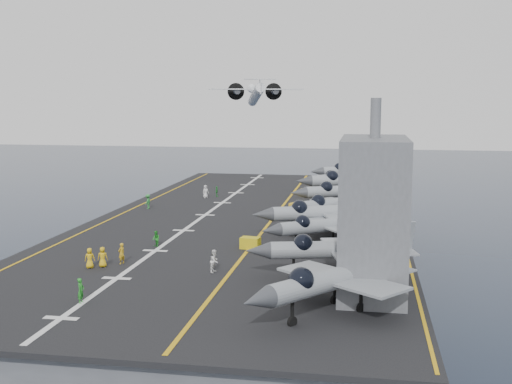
% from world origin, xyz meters
% --- Properties ---
extents(ground, '(500.00, 500.00, 0.00)m').
position_xyz_m(ground, '(0.00, 0.00, 0.00)').
color(ground, '#142135').
rests_on(ground, ground).
extents(hull, '(36.00, 90.00, 10.00)m').
position_xyz_m(hull, '(0.00, 0.00, 5.00)').
color(hull, '#56595E').
rests_on(hull, ground).
extents(flight_deck, '(38.00, 92.00, 0.40)m').
position_xyz_m(flight_deck, '(0.00, 0.00, 10.20)').
color(flight_deck, black).
rests_on(flight_deck, hull).
extents(foul_line, '(0.35, 90.00, 0.02)m').
position_xyz_m(foul_line, '(3.00, 0.00, 10.42)').
color(foul_line, gold).
rests_on(foul_line, flight_deck).
extents(landing_centerline, '(0.50, 90.00, 0.02)m').
position_xyz_m(landing_centerline, '(-6.00, 0.00, 10.42)').
color(landing_centerline, silver).
rests_on(landing_centerline, flight_deck).
extents(deck_edge_port, '(0.25, 90.00, 0.02)m').
position_xyz_m(deck_edge_port, '(-17.00, 0.00, 10.42)').
color(deck_edge_port, gold).
rests_on(deck_edge_port, flight_deck).
extents(deck_edge_stbd, '(0.25, 90.00, 0.02)m').
position_xyz_m(deck_edge_stbd, '(18.50, 0.00, 10.42)').
color(deck_edge_stbd, gold).
rests_on(deck_edge_stbd, flight_deck).
extents(island_superstructure, '(5.00, 10.00, 15.00)m').
position_xyz_m(island_superstructure, '(15.00, -30.00, 17.90)').
color(island_superstructure, '#56595E').
rests_on(island_superstructure, flight_deck).
extents(fighter_jet_0, '(16.86, 17.63, 5.11)m').
position_xyz_m(fighter_jet_0, '(12.34, -35.46, 12.96)').
color(fighter_jet_0, '#A1A8B0').
rests_on(fighter_jet_0, flight_deck).
extents(fighter_jet_1, '(15.98, 12.51, 4.91)m').
position_xyz_m(fighter_jet_1, '(12.37, -26.01, 12.86)').
color(fighter_jet_1, '#9CA5AC').
rests_on(fighter_jet_1, flight_deck).
extents(fighter_jet_2, '(15.78, 14.64, 4.56)m').
position_xyz_m(fighter_jet_2, '(10.66, -14.80, 12.68)').
color(fighter_jet_2, gray).
rests_on(fighter_jet_2, flight_deck).
extents(fighter_jet_3, '(17.79, 14.69, 5.30)m').
position_xyz_m(fighter_jet_3, '(10.51, -9.34, 13.05)').
color(fighter_jet_3, '#929BA2').
rests_on(fighter_jet_3, flight_deck).
extents(fighter_jet_4, '(17.03, 16.65, 4.97)m').
position_xyz_m(fighter_jet_4, '(11.28, -2.11, 12.89)').
color(fighter_jet_4, '#959BA6').
rests_on(fighter_jet_4, flight_deck).
extents(fighter_jet_5, '(17.70, 15.22, 5.18)m').
position_xyz_m(fighter_jet_5, '(12.20, 8.40, 12.99)').
color(fighter_jet_5, '#939AA2').
rests_on(fighter_jet_5, flight_deck).
extents(fighter_jet_6, '(18.44, 14.64, 5.62)m').
position_xyz_m(fighter_jet_6, '(12.88, 18.26, 13.21)').
color(fighter_jet_6, gray).
rests_on(fighter_jet_6, flight_deck).
extents(fighter_jet_7, '(16.61, 15.97, 4.82)m').
position_xyz_m(fighter_jet_7, '(11.19, 24.95, 12.81)').
color(fighter_jet_7, '#9FA7B0').
rests_on(fighter_jet_7, flight_deck).
extents(fighter_jet_8, '(17.69, 14.85, 5.23)m').
position_xyz_m(fighter_jet_8, '(12.93, 33.50, 13.01)').
color(fighter_jet_8, '#9AA2AB').
rests_on(fighter_jet_8, flight_deck).
extents(tow_cart_a, '(2.06, 1.50, 1.14)m').
position_xyz_m(tow_cart_a, '(3.10, -17.38, 10.97)').
color(tow_cart_a, gold).
rests_on(tow_cart_a, flight_deck).
extents(tow_cart_b, '(2.36, 2.00, 1.20)m').
position_xyz_m(tow_cart_b, '(5.58, 4.14, 11.00)').
color(tow_cart_b, gold).
rests_on(tow_cart_b, flight_deck).
extents(tow_cart_c, '(2.37, 1.99, 1.21)m').
position_xyz_m(tow_cart_c, '(5.68, 18.32, 11.01)').
color(tow_cart_c, gold).
rests_on(tow_cart_c, flight_deck).
extents(crew_0, '(1.25, 0.99, 1.84)m').
position_xyz_m(crew_0, '(-9.61, -27.24, 11.32)').
color(crew_0, gold).
rests_on(crew_0, flight_deck).
extents(crew_1, '(1.18, 1.37, 1.93)m').
position_xyz_m(crew_1, '(-7.41, -25.29, 11.36)').
color(crew_1, gold).
rests_on(crew_1, flight_deck).
extents(crew_2, '(1.16, 1.16, 1.65)m').
position_xyz_m(crew_2, '(-6.48, -18.26, 11.22)').
color(crew_2, green).
rests_on(crew_2, flight_deck).
extents(crew_3, '(0.92, 1.28, 2.00)m').
position_xyz_m(crew_3, '(-14.94, 3.45, 11.40)').
color(crew_3, '#2C8A37').
rests_on(crew_3, flight_deck).
extents(crew_4, '(0.93, 1.12, 1.59)m').
position_xyz_m(crew_4, '(-8.16, 15.80, 11.19)').
color(crew_4, '#268C33').
rests_on(crew_4, flight_deck).
extents(crew_5, '(1.39, 1.36, 1.95)m').
position_xyz_m(crew_5, '(-9.53, 14.23, 11.37)').
color(crew_5, silver).
rests_on(crew_5, flight_deck).
extents(crew_6, '(0.77, 1.14, 1.88)m').
position_xyz_m(crew_6, '(-6.10, -36.59, 11.34)').
color(crew_6, '#218823').
rests_on(crew_6, flight_deck).
extents(crew_7, '(1.00, 1.33, 2.01)m').
position_xyz_m(crew_7, '(1.63, -26.69, 11.40)').
color(crew_7, white).
rests_on(crew_7, flight_deck).
extents(transport_plane, '(22.67, 18.64, 4.62)m').
position_xyz_m(transport_plane, '(-8.38, 52.90, 26.12)').
color(transport_plane, silver).
extents(crew_8, '(1.25, 0.99, 1.84)m').
position_xyz_m(crew_8, '(-8.64, -26.68, 11.32)').
color(crew_8, gold).
rests_on(crew_8, flight_deck).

